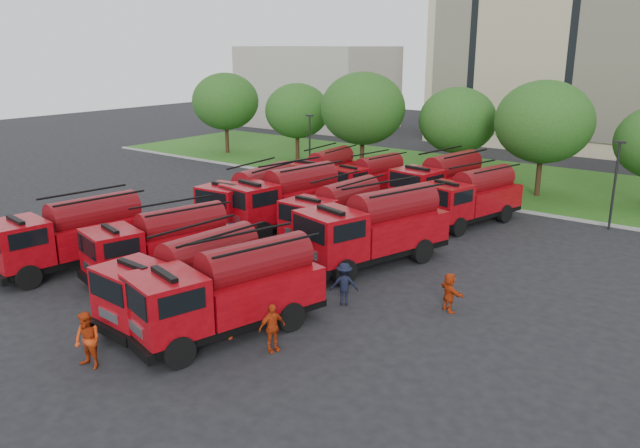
# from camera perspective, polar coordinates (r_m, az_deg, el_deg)

# --- Properties ---
(ground) EXTENTS (140.00, 140.00, 0.00)m
(ground) POSITION_cam_1_polar(r_m,az_deg,el_deg) (30.09, -6.34, -3.95)
(ground) COLOR black
(ground) RESTS_ON ground
(lawn) EXTENTS (70.00, 16.00, 0.12)m
(lawn) POSITION_cam_1_polar(r_m,az_deg,el_deg) (51.33, 14.12, 4.16)
(lawn) COLOR #1B5416
(lawn) RESTS_ON ground
(curb) EXTENTS (70.00, 0.30, 0.14)m
(curb) POSITION_cam_1_polar(r_m,az_deg,el_deg) (44.16, 9.87, 2.53)
(curb) COLOR gray
(curb) RESTS_ON ground
(apartment_building) EXTENTS (30.00, 14.18, 25.00)m
(apartment_building) POSITION_cam_1_polar(r_m,az_deg,el_deg) (70.51, 23.94, 16.63)
(apartment_building) COLOR tan
(apartment_building) RESTS_ON ground
(side_building) EXTENTS (18.00, 12.00, 10.00)m
(side_building) POSITION_cam_1_polar(r_m,az_deg,el_deg) (81.43, -0.28, 12.42)
(side_building) COLOR gray
(side_building) RESTS_ON ground
(tree_0) EXTENTS (6.30, 6.30, 7.70)m
(tree_0) POSITION_cam_1_polar(r_m,az_deg,el_deg) (61.04, -8.64, 11.02)
(tree_0) COLOR #382314
(tree_0) RESTS_ON ground
(tree_1) EXTENTS (5.71, 5.71, 6.98)m
(tree_1) POSITION_cam_1_polar(r_m,az_deg,el_deg) (56.40, -2.11, 10.30)
(tree_1) COLOR #382314
(tree_1) RESTS_ON ground
(tree_2) EXTENTS (6.72, 6.72, 8.22)m
(tree_2) POSITION_cam_1_polar(r_m,az_deg,el_deg) (50.37, 3.94, 10.49)
(tree_2) COLOR #382314
(tree_2) RESTS_ON ground
(tree_3) EXTENTS (5.88, 5.88, 7.19)m
(tree_3) POSITION_cam_1_polar(r_m,az_deg,el_deg) (49.20, 12.46, 9.24)
(tree_3) COLOR #382314
(tree_3) RESTS_ON ground
(tree_4) EXTENTS (6.55, 6.55, 8.01)m
(tree_4) POSITION_cam_1_polar(r_m,az_deg,el_deg) (45.21, 19.79, 8.78)
(tree_4) COLOR #382314
(tree_4) RESTS_ON ground
(lamp_post_0) EXTENTS (0.60, 0.25, 5.11)m
(lamp_post_0) POSITION_cam_1_polar(r_m,az_deg,el_deg) (48.39, -0.96, 7.36)
(lamp_post_0) COLOR black
(lamp_post_0) RESTS_ON ground
(lamp_post_1) EXTENTS (0.60, 0.25, 5.11)m
(lamp_post_1) POSITION_cam_1_polar(r_m,az_deg,el_deg) (38.97, 25.38, 3.65)
(lamp_post_1) COLOR black
(lamp_post_1) RESTS_ON ground
(fire_truck_0) EXTENTS (3.44, 7.53, 3.31)m
(fire_truck_0) POSITION_cam_1_polar(r_m,az_deg,el_deg) (31.52, -21.70, -0.90)
(fire_truck_0) COLOR black
(fire_truck_0) RESTS_ON ground
(fire_truck_1) EXTENTS (3.87, 7.18, 3.11)m
(fire_truck_1) POSITION_cam_1_polar(r_m,az_deg,el_deg) (29.21, -14.30, -1.74)
(fire_truck_1) COLOR black
(fire_truck_1) RESTS_ON ground
(fire_truck_2) EXTENTS (2.89, 7.16, 3.20)m
(fire_truck_2) POSITION_cam_1_polar(r_m,az_deg,el_deg) (24.69, -12.03, -4.80)
(fire_truck_2) COLOR black
(fire_truck_2) RESTS_ON ground
(fire_truck_3) EXTENTS (4.25, 7.72, 3.34)m
(fire_truck_3) POSITION_cam_1_polar(r_m,az_deg,el_deg) (22.96, -8.28, -6.05)
(fire_truck_3) COLOR black
(fire_truck_3) RESTS_ON ground
(fire_truck_4) EXTENTS (3.16, 7.51, 3.33)m
(fire_truck_4) POSITION_cam_1_polar(r_m,az_deg,el_deg) (36.64, -6.17, 2.46)
(fire_truck_4) COLOR black
(fire_truck_4) RESTS_ON ground
(fire_truck_5) EXTENTS (3.80, 8.01, 3.51)m
(fire_truck_5) POSITION_cam_1_polar(r_m,az_deg,el_deg) (35.88, -3.13, 2.38)
(fire_truck_5) COLOR black
(fire_truck_5) RESTS_ON ground
(fire_truck_6) EXTENTS (2.77, 7.00, 3.14)m
(fire_truck_6) POSITION_cam_1_polar(r_m,az_deg,el_deg) (33.59, 1.47, 1.13)
(fire_truck_6) COLOR black
(fire_truck_6) RESTS_ON ground
(fire_truck_7) EXTENTS (4.76, 8.35, 3.60)m
(fire_truck_7) POSITION_cam_1_polar(r_m,az_deg,el_deg) (29.89, 4.99, -0.39)
(fire_truck_7) COLOR black
(fire_truck_7) RESTS_ON ground
(fire_truck_8) EXTENTS (2.97, 7.04, 3.12)m
(fire_truck_8) POSITION_cam_1_polar(r_m,az_deg,el_deg) (43.92, 0.27, 4.70)
(fire_truck_8) COLOR black
(fire_truck_8) RESTS_ON ground
(fire_truck_9) EXTENTS (3.08, 6.64, 2.91)m
(fire_truck_9) POSITION_cam_1_polar(r_m,az_deg,el_deg) (42.82, 4.52, 4.21)
(fire_truck_9) COLOR black
(fire_truck_9) RESTS_ON ground
(fire_truck_10) EXTENTS (3.72, 7.99, 3.50)m
(fire_truck_10) POSITION_cam_1_polar(r_m,az_deg,el_deg) (40.71, 11.01, 3.76)
(fire_truck_10) COLOR black
(fire_truck_10) RESTS_ON ground
(fire_truck_11) EXTENTS (3.99, 7.48, 3.24)m
(fire_truck_11) POSITION_cam_1_polar(r_m,az_deg,el_deg) (37.72, 13.69, 2.42)
(fire_truck_11) COLOR black
(fire_truck_11) RESTS_ON ground
(firefighter_0) EXTENTS (0.73, 0.55, 1.91)m
(firefighter_0) POSITION_cam_1_polar(r_m,az_deg,el_deg) (23.33, -8.41, -10.20)
(firefighter_0) COLOR #AC300D
(firefighter_0) RESTS_ON ground
(firefighter_1) EXTENTS (1.01, 0.63, 1.96)m
(firefighter_1) POSITION_cam_1_polar(r_m,az_deg,el_deg) (22.45, -20.23, -12.21)
(firefighter_1) COLOR #AC300D
(firefighter_1) RESTS_ON ground
(firefighter_2) EXTENTS (0.89, 1.16, 1.75)m
(firefighter_2) POSITION_cam_1_polar(r_m,az_deg,el_deg) (22.22, -4.35, -11.48)
(firefighter_2) COLOR #AC300D
(firefighter_2) RESTS_ON ground
(firefighter_3) EXTENTS (1.29, 1.14, 1.79)m
(firefighter_3) POSITION_cam_1_polar(r_m,az_deg,el_deg) (25.83, 2.21, -7.34)
(firefighter_3) COLOR black
(firefighter_3) RESTS_ON ground
(firefighter_4) EXTENTS (1.08, 0.86, 1.94)m
(firefighter_4) POSITION_cam_1_polar(r_m,az_deg,el_deg) (31.10, -8.11, -3.33)
(firefighter_4) COLOR black
(firefighter_4) RESTS_ON ground
(firefighter_5) EXTENTS (1.61, 1.33, 1.61)m
(firefighter_5) POSITION_cam_1_polar(r_m,az_deg,el_deg) (25.71, 11.64, -7.79)
(firefighter_5) COLOR #AC300D
(firefighter_5) RESTS_ON ground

